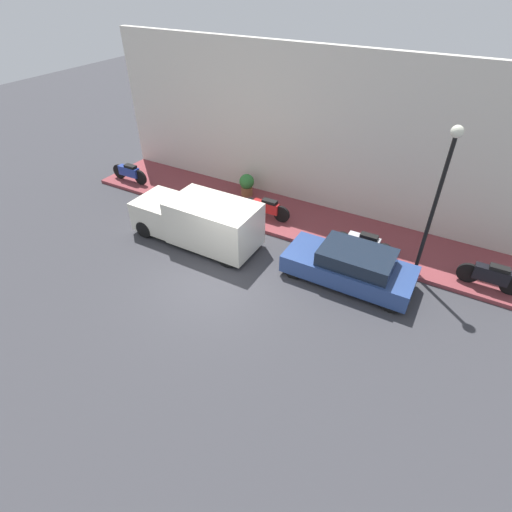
{
  "coord_description": "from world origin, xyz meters",
  "views": [
    {
      "loc": [
        -8.03,
        -6.03,
        8.47
      ],
      "look_at": [
        1.14,
        -0.83,
        0.6
      ],
      "focal_mm": 28.0,
      "sensor_mm": 36.0,
      "label": 1
    }
  ],
  "objects_px": {
    "motorcycle_black": "(491,276)",
    "streetlamp": "(441,184)",
    "parked_car": "(350,266)",
    "motorcycle_blue": "(129,172)",
    "potted_plant": "(247,184)",
    "scooter_silver": "(364,242)",
    "motorcycle_red": "(266,207)",
    "delivery_van": "(197,220)"
  },
  "relations": [
    {
      "from": "parked_car",
      "to": "delivery_van",
      "type": "height_order",
      "value": "delivery_van"
    },
    {
      "from": "parked_car",
      "to": "motorcycle_blue",
      "type": "distance_m",
      "value": 11.26
    },
    {
      "from": "motorcycle_black",
      "to": "scooter_silver",
      "type": "relative_size",
      "value": 0.93
    },
    {
      "from": "parked_car",
      "to": "delivery_van",
      "type": "xyz_separation_m",
      "value": [
        -0.51,
        5.62,
        0.3
      ]
    },
    {
      "from": "delivery_van",
      "to": "streetlamp",
      "type": "relative_size",
      "value": 0.99
    },
    {
      "from": "scooter_silver",
      "to": "parked_car",
      "type": "bearing_deg",
      "value": -178.59
    },
    {
      "from": "delivery_van",
      "to": "potted_plant",
      "type": "xyz_separation_m",
      "value": [
        3.75,
        0.14,
        -0.24
      ]
    },
    {
      "from": "motorcycle_blue",
      "to": "streetlamp",
      "type": "bearing_deg",
      "value": -91.51
    },
    {
      "from": "motorcycle_black",
      "to": "streetlamp",
      "type": "bearing_deg",
      "value": 97.59
    },
    {
      "from": "scooter_silver",
      "to": "streetlamp",
      "type": "relative_size",
      "value": 0.42
    },
    {
      "from": "motorcycle_blue",
      "to": "potted_plant",
      "type": "relative_size",
      "value": 2.07
    },
    {
      "from": "motorcycle_red",
      "to": "scooter_silver",
      "type": "height_order",
      "value": "motorcycle_red"
    },
    {
      "from": "parked_car",
      "to": "delivery_van",
      "type": "bearing_deg",
      "value": 95.22
    },
    {
      "from": "parked_car",
      "to": "motorcycle_blue",
      "type": "relative_size",
      "value": 2.08
    },
    {
      "from": "scooter_silver",
      "to": "motorcycle_black",
      "type": "bearing_deg",
      "value": -88.58
    },
    {
      "from": "potted_plant",
      "to": "delivery_van",
      "type": "bearing_deg",
      "value": -177.8
    },
    {
      "from": "motorcycle_blue",
      "to": "potted_plant",
      "type": "distance_m",
      "value": 5.58
    },
    {
      "from": "potted_plant",
      "to": "parked_car",
      "type": "bearing_deg",
      "value": -119.32
    },
    {
      "from": "delivery_van",
      "to": "motorcycle_blue",
      "type": "distance_m",
      "value": 5.96
    },
    {
      "from": "motorcycle_red",
      "to": "streetlamp",
      "type": "xyz_separation_m",
      "value": [
        -0.61,
        -5.93,
        2.75
      ]
    },
    {
      "from": "parked_car",
      "to": "potted_plant",
      "type": "relative_size",
      "value": 4.3
    },
    {
      "from": "potted_plant",
      "to": "motorcycle_black",
      "type": "bearing_deg",
      "value": -99.22
    },
    {
      "from": "potted_plant",
      "to": "scooter_silver",
      "type": "bearing_deg",
      "value": -106.33
    },
    {
      "from": "motorcycle_black",
      "to": "potted_plant",
      "type": "height_order",
      "value": "potted_plant"
    },
    {
      "from": "streetlamp",
      "to": "potted_plant",
      "type": "height_order",
      "value": "streetlamp"
    },
    {
      "from": "motorcycle_black",
      "to": "potted_plant",
      "type": "bearing_deg",
      "value": 80.78
    },
    {
      "from": "scooter_silver",
      "to": "streetlamp",
      "type": "height_order",
      "value": "streetlamp"
    },
    {
      "from": "streetlamp",
      "to": "parked_car",
      "type": "bearing_deg",
      "value": 127.14
    },
    {
      "from": "motorcycle_red",
      "to": "motorcycle_black",
      "type": "xyz_separation_m",
      "value": [
        -0.33,
        -8.07,
        0.03
      ]
    },
    {
      "from": "parked_car",
      "to": "motorcycle_black",
      "type": "relative_size",
      "value": 2.15
    },
    {
      "from": "motorcycle_black",
      "to": "motorcycle_red",
      "type": "bearing_deg",
      "value": 87.69
    },
    {
      "from": "motorcycle_red",
      "to": "motorcycle_blue",
      "type": "distance_m",
      "value": 7.02
    },
    {
      "from": "motorcycle_red",
      "to": "scooter_silver",
      "type": "distance_m",
      "value": 4.1
    },
    {
      "from": "motorcycle_red",
      "to": "motorcycle_black",
      "type": "relative_size",
      "value": 1.06
    },
    {
      "from": "motorcycle_blue",
      "to": "potted_plant",
      "type": "xyz_separation_m",
      "value": [
        1.52,
        -5.37,
        0.06
      ]
    },
    {
      "from": "motorcycle_blue",
      "to": "potted_plant",
      "type": "height_order",
      "value": "potted_plant"
    },
    {
      "from": "motorcycle_red",
      "to": "motorcycle_blue",
      "type": "bearing_deg",
      "value": 92.21
    },
    {
      "from": "delivery_van",
      "to": "motorcycle_black",
      "type": "relative_size",
      "value": 2.51
    },
    {
      "from": "scooter_silver",
      "to": "motorcycle_red",
      "type": "bearing_deg",
      "value": 84.05
    },
    {
      "from": "streetlamp",
      "to": "motorcycle_red",
      "type": "bearing_deg",
      "value": 84.11
    },
    {
      "from": "delivery_van",
      "to": "scooter_silver",
      "type": "relative_size",
      "value": 2.33
    },
    {
      "from": "delivery_van",
      "to": "motorcycle_red",
      "type": "distance_m",
      "value": 2.93
    }
  ]
}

